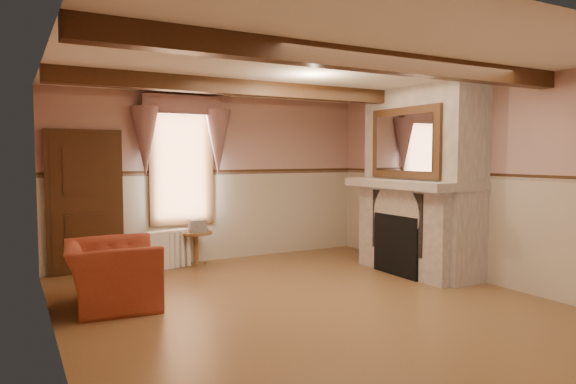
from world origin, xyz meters
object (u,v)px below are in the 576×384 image
mantel_clock (385,172)px  radiator (168,249)px  bowl (403,176)px  oil_lamp (385,169)px  armchair (112,274)px  side_table (196,248)px

mantel_clock → radiator: bearing=155.3°
radiator → bowl: 3.85m
bowl → oil_lamp: size_ratio=1.28×
armchair → mantel_clock: (4.31, 0.28, 1.14)m
bowl → oil_lamp: oil_lamp is taller
side_table → bowl: 3.50m
radiator → bowl: bowl is taller
bowl → side_table: bearing=145.3°
mantel_clock → oil_lamp: oil_lamp is taller
armchair → radiator: bearing=-28.2°
mantel_clock → oil_lamp: 0.04m
armchair → bowl: size_ratio=3.30×
bowl → oil_lamp: (0.00, 0.42, 0.10)m
armchair → radiator: armchair is taller
radiator → bowl: (3.16, -1.87, 1.16)m
side_table → armchair: bearing=-132.8°
armchair → mantel_clock: size_ratio=4.92×
bowl → armchair: bearing=178.1°
mantel_clock → oil_lamp: (0.00, 0.00, 0.04)m
side_table → oil_lamp: (2.71, -1.45, 1.29)m
bowl → mantel_clock: size_ratio=1.49×
radiator → mantel_clock: 3.69m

